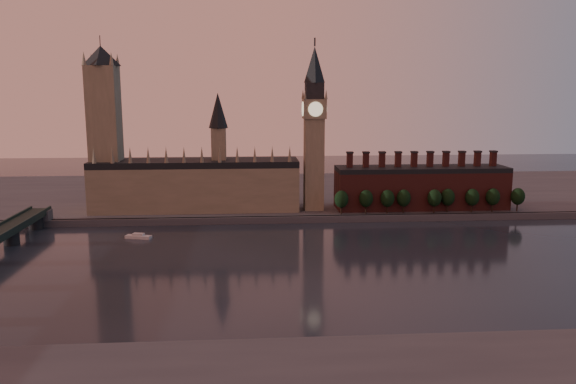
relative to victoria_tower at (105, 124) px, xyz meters
name	(u,v)px	position (x,y,z in m)	size (l,w,h in m)	color
ground	(319,268)	(120.00, -115.00, -59.09)	(900.00, 900.00, 0.00)	black
north_bank	(290,194)	(120.00, 63.04, -57.09)	(900.00, 182.00, 4.00)	#4C4C51
palace_of_westminster	(197,182)	(55.59, -0.09, -37.46)	(130.00, 30.30, 74.00)	gray
victoria_tower	(105,124)	(0.00, 0.00, 0.00)	(24.00, 24.00, 108.00)	gray
big_ben	(314,127)	(130.00, -5.00, -2.26)	(15.00, 15.00, 107.00)	gray
chimney_block	(421,187)	(200.00, -5.00, -41.27)	(110.00, 25.00, 37.00)	maroon
embankment_tree_0	(341,199)	(145.32, -21.37, -45.62)	(8.60, 8.60, 14.88)	black
embankment_tree_1	(366,199)	(160.87, -20.36, -45.62)	(8.60, 8.60, 14.88)	black
embankment_tree_2	(387,198)	(174.23, -20.76, -45.62)	(8.60, 8.60, 14.88)	black
embankment_tree_3	(404,198)	(184.61, -20.30, -45.62)	(8.60, 8.60, 14.88)	black
embankment_tree_4	(435,198)	(203.76, -21.45, -45.62)	(8.60, 8.60, 14.88)	black
embankment_tree_5	(448,197)	(212.87, -19.50, -45.62)	(8.60, 8.60, 14.88)	black
embankment_tree_6	(472,197)	(228.14, -20.71, -45.62)	(8.60, 8.60, 14.88)	black
embankment_tree_7	(493,197)	(241.58, -20.26, -45.62)	(8.60, 8.60, 14.88)	black
embankment_tree_8	(518,196)	(257.87, -20.07, -45.62)	(8.60, 8.60, 14.88)	black
river_boat	(139,236)	(28.55, -56.00, -58.00)	(14.71, 7.63, 2.83)	silver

